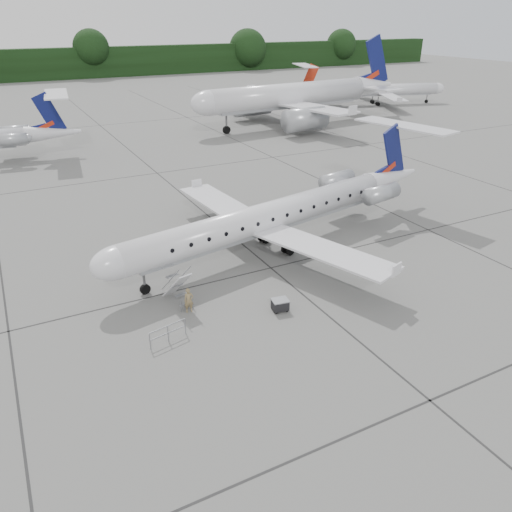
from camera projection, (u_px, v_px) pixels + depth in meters
ground at (353, 283)px, 32.89m from camera, size 320.00×320.00×0.00m
treeline at (58, 64)px, 134.86m from camera, size 260.00×4.00×8.00m
main_regional_jet at (265, 204)px, 35.65m from camera, size 33.17×26.76×7.56m
airstair at (177, 286)px, 30.14m from camera, size 1.30×2.44×2.37m
passenger at (189, 300)px, 29.41m from camera, size 0.62×0.45×1.55m
safety_railing at (168, 334)px, 26.82m from camera, size 2.16×0.57×1.00m
baggage_cart at (280, 305)px, 29.68m from camera, size 1.03×0.89×0.80m
bg_narrowbody at (290, 83)px, 76.91m from camera, size 38.08×28.92×12.91m
bg_regional_right at (382, 84)px, 96.91m from camera, size 34.32×28.92×7.70m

